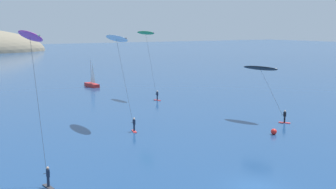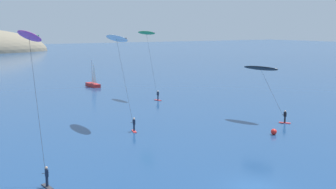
# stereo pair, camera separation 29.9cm
# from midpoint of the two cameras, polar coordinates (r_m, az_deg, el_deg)

# --- Properties ---
(ground_plane) EXTENTS (600.00, 600.00, 0.00)m
(ground_plane) POSITION_cam_midpoint_polar(r_m,az_deg,el_deg) (34.69, 11.49, -12.19)
(ground_plane) COLOR navy
(sailboat_near) EXTENTS (1.66, 5.93, 5.70)m
(sailboat_near) POSITION_cam_midpoint_polar(r_m,az_deg,el_deg) (91.26, -10.45, 1.47)
(sailboat_near) COLOR #B22323
(sailboat_near) RESTS_ON ground
(kitesurfer_green) EXTENTS (1.63, 6.70, 11.93)m
(kitesurfer_green) POSITION_cam_midpoint_polar(r_m,az_deg,el_deg) (74.23, -3.01, 7.51)
(kitesurfer_green) COLOR red
(kitesurfer_green) RESTS_ON ground
(kitesurfer_black) EXTENTS (3.14, 7.07, 7.43)m
(kitesurfer_black) POSITION_cam_midpoint_polar(r_m,az_deg,el_deg) (58.24, 12.49, 2.99)
(kitesurfer_black) COLOR red
(kitesurfer_black) RESTS_ON ground
(kitesurfer_white) EXTENTS (1.60, 8.80, 11.64)m
(kitesurfer_white) POSITION_cam_midpoint_polar(r_m,az_deg,el_deg) (53.98, -7.04, 6.87)
(kitesurfer_white) COLOR red
(kitesurfer_white) RESTS_ON ground
(kitesurfer_magenta) EXTENTS (1.44, 7.05, 12.33)m
(kitesurfer_magenta) POSITION_cam_midpoint_polar(r_m,az_deg,el_deg) (36.05, -18.29, 6.34)
(kitesurfer_magenta) COLOR #2D2D33
(kitesurfer_magenta) RESTS_ON ground
(marker_buoy) EXTENTS (0.70, 0.70, 0.70)m
(marker_buoy) POSITION_cam_midpoint_polar(r_m,az_deg,el_deg) (51.20, 13.98, -4.90)
(marker_buoy) COLOR red
(marker_buoy) RESTS_ON ground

